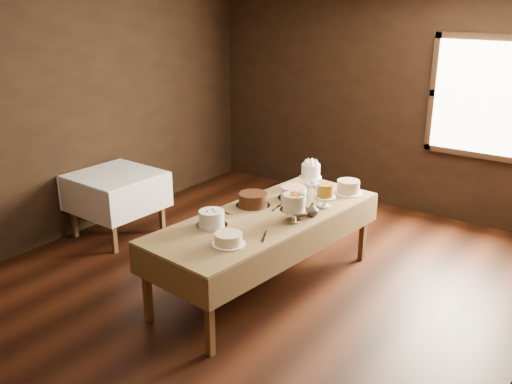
# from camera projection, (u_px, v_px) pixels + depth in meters

# --- Properties ---
(floor) EXTENTS (5.00, 6.00, 0.01)m
(floor) POSITION_uv_depth(u_px,v_px,m) (244.00, 287.00, 5.61)
(floor) COLOR black
(floor) RESTS_ON ground
(wall_back) EXTENTS (5.00, 0.02, 2.80)m
(wall_back) POSITION_uv_depth(u_px,v_px,m) (379.00, 102.00, 7.44)
(wall_back) COLOR black
(wall_back) RESTS_ON ground
(wall_left) EXTENTS (0.02, 6.00, 2.80)m
(wall_left) POSITION_uv_depth(u_px,v_px,m) (70.00, 118.00, 6.51)
(wall_left) COLOR black
(wall_left) RESTS_ON ground
(window) EXTENTS (1.10, 0.05, 1.30)m
(window) POSITION_uv_depth(u_px,v_px,m) (482.00, 98.00, 6.61)
(window) COLOR #FFEABF
(window) RESTS_ON wall_back
(display_table) EXTENTS (1.22, 2.57, 0.77)m
(display_table) POSITION_uv_depth(u_px,v_px,m) (266.00, 221.00, 5.39)
(display_table) COLOR #4E3017
(display_table) RESTS_ON ground
(side_table) EXTENTS (0.95, 0.95, 0.77)m
(side_table) POSITION_uv_depth(u_px,v_px,m) (115.00, 181.00, 6.61)
(side_table) COLOR #4E3017
(side_table) RESTS_ON ground
(cake_meringue) EXTENTS (0.24, 0.24, 0.26)m
(cake_meringue) POSITION_uv_depth(u_px,v_px,m) (311.00, 176.00, 6.14)
(cake_meringue) COLOR white
(cake_meringue) RESTS_ON display_table
(cake_speckled) EXTENTS (0.30, 0.30, 0.14)m
(cake_speckled) POSITION_uv_depth(u_px,v_px,m) (348.00, 187.00, 5.93)
(cake_speckled) COLOR white
(cake_speckled) RESTS_ON display_table
(cake_lattice) EXTENTS (0.37, 0.37, 0.12)m
(cake_lattice) POSITION_uv_depth(u_px,v_px,m) (294.00, 194.00, 5.77)
(cake_lattice) COLOR silver
(cake_lattice) RESTS_ON display_table
(cake_caramel) EXTENTS (0.22, 0.22, 0.25)m
(cake_caramel) POSITION_uv_depth(u_px,v_px,m) (325.00, 197.00, 5.54)
(cake_caramel) COLOR white
(cake_caramel) RESTS_ON display_table
(cake_chocolate) EXTENTS (0.36, 0.36, 0.13)m
(cake_chocolate) POSITION_uv_depth(u_px,v_px,m) (253.00, 200.00, 5.57)
(cake_chocolate) COLOR silver
(cake_chocolate) RESTS_ON display_table
(cake_flowers) EXTENTS (0.28, 0.28, 0.28)m
(cake_flowers) POSITION_uv_depth(u_px,v_px,m) (294.00, 209.00, 5.19)
(cake_flowers) COLOR silver
(cake_flowers) RESTS_ON display_table
(cake_swirl) EXTENTS (0.32, 0.32, 0.15)m
(cake_swirl) POSITION_uv_depth(u_px,v_px,m) (212.00, 219.00, 5.10)
(cake_swirl) COLOR silver
(cake_swirl) RESTS_ON display_table
(cake_cream) EXTENTS (0.29, 0.29, 0.10)m
(cake_cream) POSITION_uv_depth(u_px,v_px,m) (228.00, 239.00, 4.73)
(cake_cream) COLOR white
(cake_cream) RESTS_ON display_table
(cake_server_b) EXTENTS (0.13, 0.23, 0.01)m
(cake_server_b) POSITION_uv_depth(u_px,v_px,m) (263.00, 239.00, 4.85)
(cake_server_b) COLOR silver
(cake_server_b) RESTS_ON display_table
(cake_server_c) EXTENTS (0.06, 0.24, 0.01)m
(cake_server_c) POSITION_uv_depth(u_px,v_px,m) (280.00, 206.00, 5.60)
(cake_server_c) COLOR silver
(cake_server_c) RESTS_ON display_table
(cake_server_d) EXTENTS (0.14, 0.22, 0.01)m
(cake_server_d) POSITION_uv_depth(u_px,v_px,m) (311.00, 214.00, 5.38)
(cake_server_d) COLOR silver
(cake_server_d) RESTS_ON display_table
(cake_server_e) EXTENTS (0.24, 0.06, 0.01)m
(cake_server_e) POSITION_uv_depth(u_px,v_px,m) (224.00, 212.00, 5.43)
(cake_server_e) COLOR silver
(cake_server_e) RESTS_ON display_table
(flower_vase) EXTENTS (0.16, 0.16, 0.13)m
(flower_vase) POSITION_uv_depth(u_px,v_px,m) (312.00, 209.00, 5.33)
(flower_vase) COLOR #2D2823
(flower_vase) RESTS_ON display_table
(flower_bouquet) EXTENTS (0.14, 0.14, 0.20)m
(flower_bouquet) POSITION_uv_depth(u_px,v_px,m) (313.00, 191.00, 5.27)
(flower_bouquet) COLOR white
(flower_bouquet) RESTS_ON flower_vase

